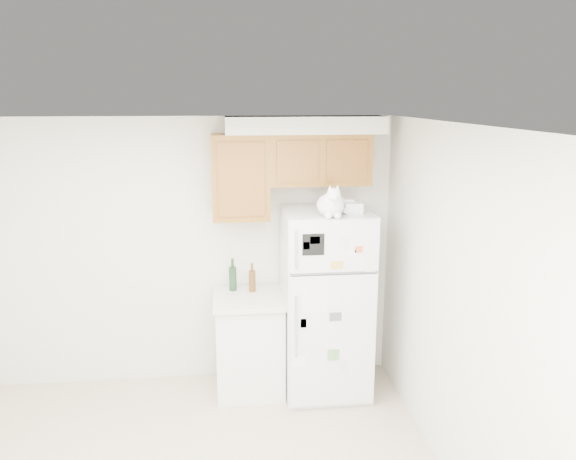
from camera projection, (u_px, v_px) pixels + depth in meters
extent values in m
cube|color=silver|center=(188.00, 253.00, 5.22)|extent=(3.80, 0.04, 2.50)
cube|color=silver|center=(477.00, 330.00, 3.50)|extent=(0.04, 4.00, 2.50)
cube|color=white|center=(156.00, 129.00, 3.00)|extent=(3.80, 4.00, 0.04)
cube|color=#986221|center=(319.00, 159.00, 4.98)|extent=(0.90, 0.33, 0.45)
cube|color=#986221|center=(241.00, 177.00, 4.94)|extent=(0.50, 0.33, 0.75)
cube|color=silver|center=(305.00, 125.00, 4.91)|extent=(1.40, 0.37, 0.15)
cube|color=silver|center=(325.00, 302.00, 5.09)|extent=(0.76, 0.72, 1.70)
cube|color=silver|center=(335.00, 246.00, 4.58)|extent=(0.74, 0.03, 0.44)
cube|color=silver|center=(333.00, 342.00, 4.77)|extent=(0.74, 0.03, 1.19)
cube|color=#59595B|center=(334.00, 273.00, 4.63)|extent=(0.74, 0.03, 0.02)
cylinder|color=silver|center=(296.00, 249.00, 4.51)|extent=(0.02, 0.02, 0.32)
cylinder|color=silver|center=(296.00, 327.00, 4.67)|extent=(0.02, 0.02, 0.55)
cube|color=black|center=(313.00, 245.00, 4.53)|extent=(0.18, 0.00, 0.18)
cube|color=white|center=(315.00, 297.00, 4.64)|extent=(0.22, 0.00, 0.28)
cube|color=#DE6137|center=(359.00, 249.00, 4.59)|extent=(0.07, 0.00, 0.06)
cube|color=silver|center=(302.00, 323.00, 4.68)|extent=(0.10, 0.00, 0.09)
cube|color=silver|center=(300.00, 351.00, 4.74)|extent=(0.06, 0.00, 0.05)
cube|color=#3A8057|center=(315.00, 240.00, 4.53)|extent=(0.08, 0.00, 0.06)
cube|color=white|center=(299.00, 361.00, 4.76)|extent=(0.10, 0.00, 0.10)
cube|color=#525157|center=(335.00, 317.00, 4.70)|extent=(0.10, 0.00, 0.07)
cube|color=silver|center=(343.00, 242.00, 4.56)|extent=(0.08, 0.00, 0.08)
cube|color=silver|center=(371.00, 265.00, 4.63)|extent=(0.09, 0.00, 0.11)
cube|color=#4E4F53|center=(303.00, 323.00, 4.68)|extent=(0.05, 0.00, 0.08)
cube|color=white|center=(352.00, 253.00, 4.59)|extent=(0.08, 0.00, 0.05)
cube|color=gold|center=(337.00, 265.00, 4.60)|extent=(0.11, 0.00, 0.07)
cube|color=#64A150|center=(333.00, 355.00, 4.78)|extent=(0.10, 0.00, 0.10)
cube|color=silver|center=(343.00, 366.00, 4.82)|extent=(0.07, 0.00, 0.11)
cube|color=#4A4A4E|center=(306.00, 246.00, 4.53)|extent=(0.05, 0.00, 0.06)
cube|color=white|center=(250.00, 345.00, 5.16)|extent=(0.60, 0.60, 0.88)
cube|color=white|center=(249.00, 298.00, 5.04)|extent=(0.64, 0.64, 0.04)
ellipsoid|color=white|center=(330.00, 205.00, 4.64)|extent=(0.22, 0.30, 0.19)
ellipsoid|color=white|center=(332.00, 202.00, 4.54)|extent=(0.16, 0.13, 0.18)
sphere|color=white|center=(334.00, 195.00, 4.48)|extent=(0.11, 0.11, 0.11)
cone|color=white|center=(330.00, 188.00, 4.47)|extent=(0.04, 0.04, 0.04)
cone|color=white|center=(337.00, 188.00, 4.47)|extent=(0.04, 0.04, 0.04)
cone|color=#D88C8C|center=(330.00, 189.00, 4.46)|extent=(0.02, 0.02, 0.03)
cone|color=#D88C8C|center=(338.00, 188.00, 4.47)|extent=(0.02, 0.02, 0.03)
sphere|color=white|center=(335.00, 198.00, 4.44)|extent=(0.05, 0.05, 0.05)
sphere|color=white|center=(328.00, 216.00, 4.53)|extent=(0.06, 0.06, 0.06)
sphere|color=white|center=(338.00, 215.00, 4.54)|extent=(0.06, 0.06, 0.06)
cylinder|color=white|center=(339.00, 210.00, 4.76)|extent=(0.14, 0.19, 0.06)
cube|color=white|center=(345.00, 204.00, 4.90)|extent=(0.22, 0.19, 0.10)
cube|color=white|center=(354.00, 208.00, 4.76)|extent=(0.16, 0.13, 0.09)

